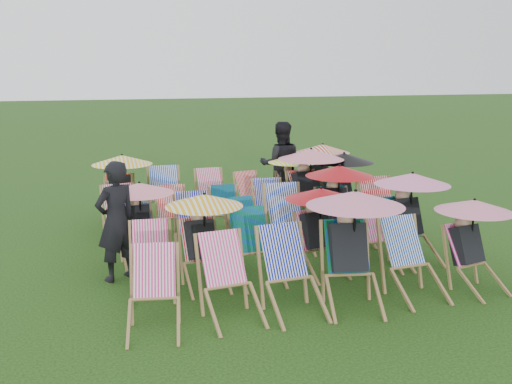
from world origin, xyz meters
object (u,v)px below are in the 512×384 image
object	(u,v)px
deckchair_0	(154,293)
person_left	(116,221)
deckchair_5	(475,244)
deckchair_29	(323,175)
person_rear	(281,165)

from	to	relation	value
deckchair_0	person_left	world-z (taller)	person_left
deckchair_5	deckchair_29	xyz separation A→B (m)	(-0.07, 4.72, 0.08)
person_left	deckchair_29	bearing A→B (deg)	-174.00
deckchair_0	person_rear	bearing A→B (deg)	67.69
person_left	person_rear	xyz separation A→B (m)	(3.56, 3.37, 0.07)
deckchair_5	person_left	bearing A→B (deg)	147.53
deckchair_0	deckchair_5	world-z (taller)	deckchair_5
deckchair_0	person_rear	world-z (taller)	person_rear
person_left	person_rear	world-z (taller)	person_rear
deckchair_5	deckchair_29	world-z (taller)	deckchair_29
deckchair_5	deckchair_0	bearing A→B (deg)	169.27
deckchair_0	person_left	bearing A→B (deg)	109.06
deckchair_5	person_rear	bearing A→B (deg)	88.56
person_rear	deckchair_5	bearing A→B (deg)	114.10
deckchair_29	person_left	xyz separation A→B (m)	(-4.34, -2.97, 0.12)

